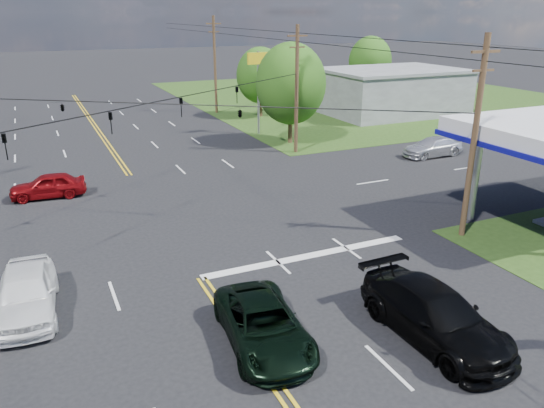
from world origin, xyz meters
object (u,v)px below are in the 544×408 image
pole_right_far (215,64)px  pickup_dkgreen (263,325)px  pole_ne (297,89)px  tree_right_a (291,84)px  pickup_white (26,293)px  retail_ne (391,93)px  pole_se (474,137)px  tree_right_b (260,75)px  tree_far_r (370,61)px  suv_black (435,315)px

pole_right_far → pickup_dkgreen: pole_right_far is taller
pole_ne → tree_right_a: pole_ne is taller
pickup_dkgreen → pickup_white: bearing=149.5°
pole_right_far → tree_right_a: (1.00, -16.00, -0.30)m
retail_ne → pole_se: pole_se is taller
tree_right_b → tree_far_r: 18.50m
pole_ne → suv_black: 25.64m
pole_right_far → pickup_dkgreen: bearing=-106.9°
suv_black → pickup_white: size_ratio=1.20×
tree_right_a → suv_black: size_ratio=1.36×
pickup_white → pole_right_far: bearing=65.7°
retail_ne → pickup_white: bearing=-142.5°
pole_se → pole_right_far: (0.00, 37.00, 0.25)m
pole_ne → pickup_white: (-19.50, -17.00, -4.06)m
pole_se → tree_right_a: 21.02m
pole_ne → pole_right_far: (0.00, 19.00, 0.25)m
pickup_dkgreen → suv_black: bearing=-14.3°
retail_ne → pole_se: 33.72m
suv_black → tree_right_b: bearing=73.0°
pole_ne → pole_right_far: 19.00m
pickup_dkgreen → suv_black: (5.33, -2.02, 0.15)m
pole_se → pickup_dkgreen: (-12.50, -4.26, -4.19)m
pole_ne → suv_black: pole_ne is taller
pole_ne → pickup_white: pole_ne is taller
tree_far_r → suv_black: (-28.17, -45.28, -3.67)m
pole_se → pole_ne: bearing=90.0°
pickup_dkgreen → pickup_white: pickup_white is taller
pole_right_far → tree_right_b: bearing=-48.8°
pole_right_far → pickup_dkgreen: size_ratio=1.93×
tree_right_a → tree_right_b: bearing=78.2°
pole_ne → pickup_white: size_ratio=1.90×
pole_se → suv_black: pole_se is taller
tree_right_a → pickup_dkgreen: size_ratio=1.57×
pole_ne → tree_right_a: bearing=71.6°
pole_right_far → tree_far_r: (21.00, 2.00, -0.62)m
retail_ne → pickup_white: 46.02m
tree_far_r → pole_se: bearing=-118.3°
pole_right_far → suv_black: bearing=-99.4°
suv_black → pole_ne: bearing=71.7°
pole_ne → pickup_white: 26.19m
pole_se → tree_right_b: bearing=83.9°
pole_se → pole_right_far: size_ratio=0.95×
pole_se → tree_far_r: (21.00, 39.00, -0.37)m
tree_far_r → pickup_dkgreen: (-33.50, -43.26, -3.82)m
retail_ne → pole_ne: bearing=-147.1°
pole_right_far → pole_ne: bearing=-90.0°
tree_right_a → tree_far_r: size_ratio=1.07×
tree_right_b → tree_right_a: bearing=-101.8°
tree_far_r → pickup_white: bearing=-136.8°
pole_right_far → pickup_dkgreen: (-12.50, -41.26, -4.45)m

